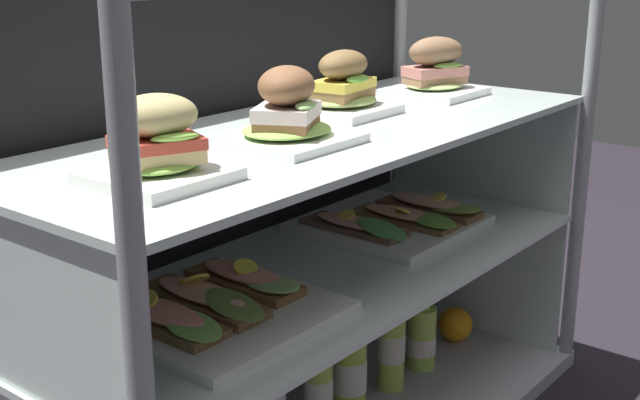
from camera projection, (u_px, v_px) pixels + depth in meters
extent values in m
cylinder|color=gray|center=(582.00, 176.00, 1.86)|extent=(0.03, 0.03, 0.92)
cylinder|color=gray|center=(397.00, 145.00, 2.15)|extent=(0.03, 0.03, 0.92)
cube|color=black|center=(220.00, 190.00, 1.69)|extent=(1.21, 0.01, 0.89)
cube|color=silver|center=(473.00, 265.00, 2.07)|extent=(0.01, 0.45, 0.32)
cube|color=silver|center=(320.00, 272.00, 1.57)|extent=(1.23, 0.47, 0.01)
cube|color=silver|center=(27.00, 310.00, 1.08)|extent=(0.01, 0.45, 0.25)
cube|color=silver|center=(480.00, 145.00, 1.98)|extent=(0.01, 0.45, 0.25)
cube|color=silver|center=(320.00, 132.00, 1.49)|extent=(1.23, 0.47, 0.01)
cube|color=white|center=(159.00, 176.00, 1.15)|extent=(0.17, 0.17, 0.02)
ellipsoid|color=#8CC74E|center=(158.00, 164.00, 1.14)|extent=(0.12, 0.11, 0.02)
cube|color=#DEC77E|center=(157.00, 155.00, 1.14)|extent=(0.14, 0.12, 0.02)
cube|color=#C84231|center=(157.00, 142.00, 1.13)|extent=(0.14, 0.12, 0.02)
ellipsoid|color=#8EC84B|center=(175.00, 137.00, 1.11)|extent=(0.07, 0.05, 0.02)
ellipsoid|color=tan|center=(155.00, 115.00, 1.12)|extent=(0.14, 0.12, 0.06)
cube|color=white|center=(287.00, 139.00, 1.37)|extent=(0.19, 0.19, 0.01)
ellipsoid|color=#8DC252|center=(287.00, 130.00, 1.37)|extent=(0.16, 0.13, 0.02)
cube|color=#97623E|center=(287.00, 123.00, 1.36)|extent=(0.14, 0.13, 0.02)
cube|color=silver|center=(287.00, 112.00, 1.36)|extent=(0.14, 0.13, 0.02)
ellipsoid|color=#8BB867|center=(305.00, 105.00, 1.33)|extent=(0.07, 0.06, 0.02)
ellipsoid|color=brown|center=(286.00, 85.00, 1.34)|extent=(0.15, 0.13, 0.06)
cube|color=white|center=(343.00, 110.00, 1.61)|extent=(0.17, 0.17, 0.02)
ellipsoid|color=#9DBA63|center=(343.00, 100.00, 1.61)|extent=(0.14, 0.12, 0.02)
cube|color=olive|center=(343.00, 94.00, 1.60)|extent=(0.13, 0.09, 0.02)
cube|color=yellow|center=(343.00, 84.00, 1.60)|extent=(0.13, 0.09, 0.02)
ellipsoid|color=#70B33E|center=(358.00, 79.00, 1.58)|extent=(0.07, 0.04, 0.02)
ellipsoid|color=brown|center=(343.00, 65.00, 1.59)|extent=(0.13, 0.09, 0.05)
cube|color=white|center=(434.00, 92.00, 1.82)|extent=(0.18, 0.18, 0.02)
ellipsoid|color=#A0C66D|center=(435.00, 85.00, 1.81)|extent=(0.14, 0.12, 0.01)
cube|color=#9E7350|center=(435.00, 80.00, 1.81)|extent=(0.14, 0.11, 0.02)
cube|color=tan|center=(435.00, 71.00, 1.80)|extent=(0.15, 0.12, 0.02)
ellipsoid|color=olive|center=(448.00, 66.00, 1.78)|extent=(0.08, 0.05, 0.02)
ellipsoid|color=#846043|center=(436.00, 51.00, 1.79)|extent=(0.15, 0.12, 0.06)
cube|color=white|center=(218.00, 313.00, 1.36)|extent=(0.34, 0.32, 0.02)
cube|color=brown|center=(163.00, 321.00, 1.29)|extent=(0.08, 0.22, 0.01)
ellipsoid|color=#7CB84D|center=(192.00, 325.00, 1.25)|extent=(0.08, 0.12, 0.03)
ellipsoid|color=#F79781|center=(162.00, 311.00, 1.29)|extent=(0.07, 0.18, 0.02)
cylinder|color=yellow|center=(146.00, 300.00, 1.30)|extent=(0.04, 0.04, 0.02)
cube|color=brown|center=(202.00, 302.00, 1.36)|extent=(0.08, 0.24, 0.02)
ellipsoid|color=olive|center=(234.00, 305.00, 1.31)|extent=(0.08, 0.12, 0.03)
ellipsoid|color=#E6AA8D|center=(201.00, 292.00, 1.36)|extent=(0.07, 0.19, 0.02)
cylinder|color=yellow|center=(194.00, 280.00, 1.38)|extent=(0.06, 0.06, 0.03)
cube|color=brown|center=(244.00, 282.00, 1.44)|extent=(0.08, 0.22, 0.02)
ellipsoid|color=#91B869|center=(272.00, 284.00, 1.40)|extent=(0.07, 0.11, 0.02)
ellipsoid|color=#EF9581|center=(244.00, 273.00, 1.44)|extent=(0.07, 0.17, 0.02)
cylinder|color=yellow|center=(246.00, 267.00, 1.43)|extent=(0.05, 0.05, 0.02)
cube|color=white|center=(390.00, 223.00, 1.80)|extent=(0.34, 0.32, 0.02)
cube|color=brown|center=(354.00, 227.00, 1.73)|extent=(0.08, 0.23, 0.01)
ellipsoid|color=#50944A|center=(382.00, 229.00, 1.68)|extent=(0.07, 0.12, 0.04)
ellipsoid|color=#F0A68C|center=(354.00, 222.00, 1.73)|extent=(0.07, 0.18, 0.01)
cylinder|color=#F8D14B|center=(346.00, 215.00, 1.73)|extent=(0.04, 0.04, 0.02)
cube|color=brown|center=(403.00, 219.00, 1.78)|extent=(0.08, 0.23, 0.01)
ellipsoid|color=#619A38|center=(432.00, 220.00, 1.73)|extent=(0.09, 0.13, 0.02)
ellipsoid|color=#EA9D80|center=(403.00, 213.00, 1.78)|extent=(0.07, 0.19, 0.01)
cylinder|color=#F7D74C|center=(405.00, 211.00, 1.76)|extent=(0.04, 0.04, 0.02)
cube|color=brown|center=(427.00, 208.00, 1.85)|extent=(0.08, 0.23, 0.01)
ellipsoid|color=olive|center=(455.00, 209.00, 1.80)|extent=(0.07, 0.12, 0.03)
ellipsoid|color=#E2A486|center=(428.00, 201.00, 1.84)|extent=(0.07, 0.18, 0.02)
cylinder|color=#FDDC4B|center=(438.00, 197.00, 1.83)|extent=(0.05, 0.05, 0.02)
cylinder|color=#3274B9|center=(232.00, 397.00, 1.41)|extent=(0.04, 0.04, 0.01)
cylinder|color=white|center=(269.00, 359.00, 1.53)|extent=(0.03, 0.03, 0.05)
cylinder|color=white|center=(269.00, 344.00, 1.52)|extent=(0.03, 0.03, 0.01)
cylinder|color=#BAD84D|center=(316.00, 393.00, 1.64)|extent=(0.06, 0.06, 0.16)
cylinder|color=white|center=(316.00, 391.00, 1.64)|extent=(0.06, 0.06, 0.06)
cylinder|color=#B8CA52|center=(316.00, 346.00, 1.61)|extent=(0.03, 0.03, 0.05)
cylinder|color=#2A6EAC|center=(316.00, 332.00, 1.60)|extent=(0.04, 0.04, 0.01)
cylinder|color=#BED045|center=(349.00, 367.00, 1.72)|extent=(0.07, 0.07, 0.18)
cylinder|color=white|center=(349.00, 374.00, 1.73)|extent=(0.07, 0.07, 0.07)
cylinder|color=#B7C942|center=(350.00, 318.00, 1.69)|extent=(0.03, 0.03, 0.04)
cylinder|color=#286EB8|center=(350.00, 306.00, 1.68)|extent=(0.04, 0.04, 0.02)
cylinder|color=#B7D453|center=(391.00, 346.00, 1.80)|extent=(0.06, 0.06, 0.19)
cylinder|color=silver|center=(391.00, 346.00, 1.80)|extent=(0.06, 0.06, 0.06)
cylinder|color=#B7CF43|center=(393.00, 294.00, 1.76)|extent=(0.03, 0.03, 0.04)
cylinder|color=#2B71B4|center=(393.00, 283.00, 1.75)|extent=(0.03, 0.03, 0.01)
cylinder|color=#AED255|center=(421.00, 337.00, 1.89)|extent=(0.07, 0.07, 0.14)
cylinder|color=silver|center=(421.00, 344.00, 1.90)|extent=(0.07, 0.07, 0.04)
cylinder|color=#B2D055|center=(423.00, 298.00, 1.87)|extent=(0.03, 0.03, 0.04)
cylinder|color=black|center=(423.00, 286.00, 1.86)|extent=(0.04, 0.04, 0.02)
sphere|color=orange|center=(455.00, 324.00, 2.03)|extent=(0.08, 0.08, 0.08)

